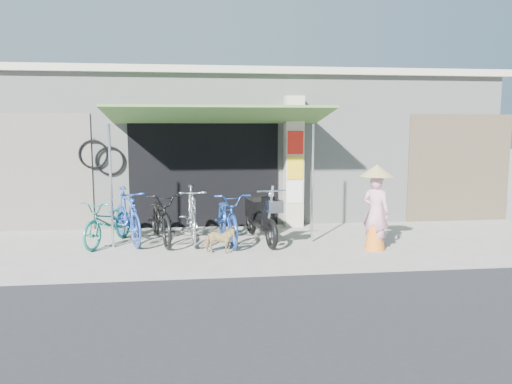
{
  "coord_description": "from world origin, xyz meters",
  "views": [
    {
      "loc": [
        -1.41,
        -8.88,
        2.3
      ],
      "look_at": [
        -0.2,
        1.0,
        1.0
      ],
      "focal_mm": 35.0,
      "sensor_mm": 36.0,
      "label": 1
    }
  ],
  "objects": [
    {
      "name": "moped",
      "position": [
        -0.12,
        0.97,
        0.51
      ],
      "size": [
        0.64,
        1.98,
        1.13
      ],
      "rotation": [
        0.0,
        0.0,
        0.17
      ],
      "color": "black",
      "rests_on": "ground"
    },
    {
      "name": "bike_silver",
      "position": [
        -1.49,
        1.1,
        0.56
      ],
      "size": [
        0.64,
        1.91,
        1.13
      ],
      "primitive_type": "imported",
      "rotation": [
        0.0,
        0.0,
        0.06
      ],
      "color": "#AEAFB3",
      "rests_on": "ground"
    },
    {
      "name": "bike_black",
      "position": [
        -2.1,
        1.09,
        0.52
      ],
      "size": [
        1.13,
        2.07,
        1.03
      ],
      "primitive_type": "imported",
      "rotation": [
        0.0,
        0.0,
        0.24
      ],
      "color": "black",
      "rests_on": "ground"
    },
    {
      "name": "neighbour_right",
      "position": [
        5.0,
        2.59,
        1.3
      ],
      "size": [
        2.6,
        0.06,
        2.6
      ],
      "primitive_type": "cube",
      "color": "brown",
      "rests_on": "ground"
    },
    {
      "name": "road_strip",
      "position": [
        0.0,
        -4.5,
        0.01
      ],
      "size": [
        80.0,
        6.0,
        0.01
      ],
      "primitive_type": "cube",
      "color": "#2B2B2D",
      "rests_on": "ground"
    },
    {
      "name": "neighbour_left",
      "position": [
        -5.0,
        2.59,
        1.3
      ],
      "size": [
        2.6,
        0.06,
        2.6
      ],
      "primitive_type": "cube",
      "color": "#6B665B",
      "rests_on": "ground"
    },
    {
      "name": "bicycle_shop",
      "position": [
        -0.0,
        5.09,
        1.83
      ],
      "size": [
        12.3,
        5.3,
        3.66
      ],
      "color": "#989D95",
      "rests_on": "ground"
    },
    {
      "name": "bike_blue",
      "position": [
        -2.76,
        1.14,
        0.55
      ],
      "size": [
        1.16,
        1.9,
        1.1
      ],
      "primitive_type": "imported",
      "rotation": [
        0.0,
        0.0,
        0.38
      ],
      "color": "#22459D",
      "rests_on": "ground"
    },
    {
      "name": "bike_teal",
      "position": [
        -3.11,
        1.02,
        0.45
      ],
      "size": [
        1.17,
        1.81,
        0.9
      ],
      "primitive_type": "imported",
      "rotation": [
        0.0,
        0.0,
        -0.37
      ],
      "color": "#1C7E69",
      "rests_on": "ground"
    },
    {
      "name": "nun",
      "position": [
        1.94,
        -0.02,
        0.81
      ],
      "size": [
        0.64,
        0.64,
        1.61
      ],
      "rotation": [
        0.0,
        0.0,
        2.36
      ],
      "color": "pink",
      "rests_on": "ground"
    },
    {
      "name": "street_dog",
      "position": [
        -0.99,
        0.04,
        0.25
      ],
      "size": [
        0.64,
        0.4,
        0.5
      ],
      "primitive_type": "imported",
      "rotation": [
        0.0,
        0.0,
        1.34
      ],
      "color": "#9A8551",
      "rests_on": "ground"
    },
    {
      "name": "shop_pillar",
      "position": [
        0.85,
        2.45,
        1.5
      ],
      "size": [
        0.42,
        0.44,
        3.0
      ],
      "color": "#BBB5A0",
      "rests_on": "ground"
    },
    {
      "name": "ground",
      "position": [
        0.0,
        0.0,
        0.0
      ],
      "size": [
        80.0,
        80.0,
        0.0
      ],
      "primitive_type": "plane",
      "color": "#A09B90",
      "rests_on": "ground"
    },
    {
      "name": "awning",
      "position": [
        -0.9,
        1.63,
        2.51
      ],
      "size": [
        4.6,
        1.88,
        2.72
      ],
      "color": "#406B30",
      "rests_on": "ground"
    },
    {
      "name": "bike_navy",
      "position": [
        -0.77,
        0.94,
        0.52
      ],
      "size": [
        0.9,
        2.03,
        1.04
      ],
      "primitive_type": "imported",
      "rotation": [
        0.0,
        0.0,
        0.11
      ],
      "color": "navy",
      "rests_on": "ground"
    }
  ]
}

